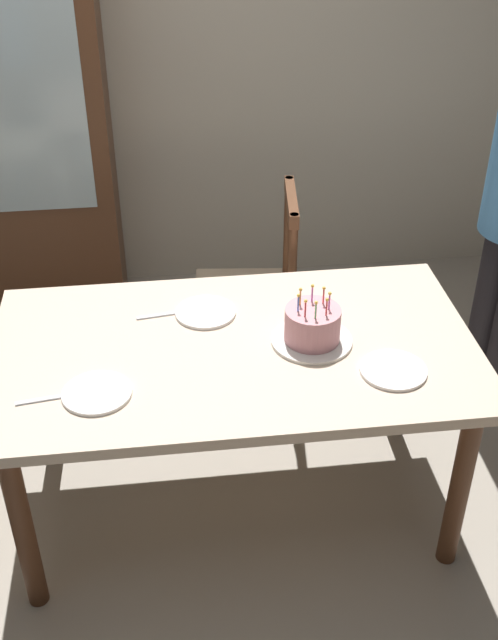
% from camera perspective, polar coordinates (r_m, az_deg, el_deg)
% --- Properties ---
extents(ground, '(6.40, 6.40, 0.00)m').
position_cam_1_polar(ground, '(3.17, -0.92, -13.08)').
color(ground, '#9E9384').
extents(back_wall, '(6.40, 0.10, 2.60)m').
position_cam_1_polar(back_wall, '(4.14, -4.09, 19.55)').
color(back_wall, beige).
rests_on(back_wall, ground).
extents(dining_table, '(1.66, 0.93, 0.76)m').
position_cam_1_polar(dining_table, '(2.72, -1.05, -3.41)').
color(dining_table, beige).
rests_on(dining_table, ground).
extents(birthday_cake, '(0.28, 0.28, 0.20)m').
position_cam_1_polar(birthday_cake, '(2.66, 4.65, -0.51)').
color(birthday_cake, silver).
rests_on(birthday_cake, dining_table).
extents(plate_near_celebrant, '(0.22, 0.22, 0.01)m').
position_cam_1_polar(plate_near_celebrant, '(2.50, -11.04, -5.25)').
color(plate_near_celebrant, white).
rests_on(plate_near_celebrant, dining_table).
extents(plate_far_side, '(0.22, 0.22, 0.01)m').
position_cam_1_polar(plate_far_side, '(2.83, -3.20, 0.57)').
color(plate_far_side, white).
rests_on(plate_far_side, dining_table).
extents(plate_near_guest, '(0.22, 0.22, 0.01)m').
position_cam_1_polar(plate_near_guest, '(2.59, 10.49, -3.61)').
color(plate_near_guest, white).
rests_on(plate_near_guest, dining_table).
extents(fork_near_celebrant, '(0.18, 0.04, 0.01)m').
position_cam_1_polar(fork_near_celebrant, '(2.51, -14.69, -5.61)').
color(fork_near_celebrant, silver).
rests_on(fork_near_celebrant, dining_table).
extents(fork_far_side, '(0.18, 0.04, 0.01)m').
position_cam_1_polar(fork_far_side, '(2.83, -6.43, 0.37)').
color(fork_far_side, silver).
rests_on(fork_far_side, dining_table).
extents(chair_spindle_back, '(0.49, 0.49, 0.95)m').
position_cam_1_polar(chair_spindle_back, '(3.49, 0.12, 1.76)').
color(chair_spindle_back, tan).
rests_on(chair_spindle_back, ground).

